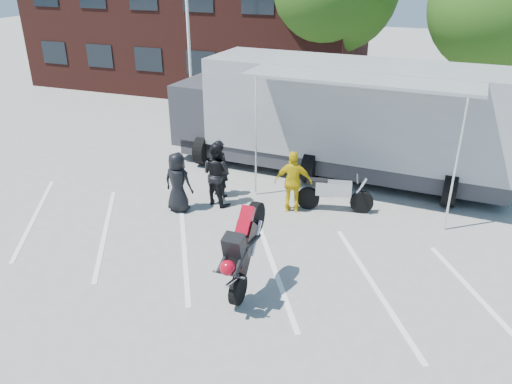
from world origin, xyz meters
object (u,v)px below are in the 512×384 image
Objects in this scene: parked_motorcycle at (334,210)px; stunt_bike_rider at (251,285)px; tree_mid at (497,6)px; spectator_leather_c at (217,174)px; spectator_hivis at (293,182)px; spectator_leather_a at (178,182)px; transporter_truck at (335,172)px; spectator_leather_b at (220,168)px; flagpole at (193,5)px.

stunt_bike_rider reaches higher than parked_motorcycle.
parked_motorcycle is (-4.06, -10.63, -4.94)m from tree_mid.
spectator_leather_c is 1.05× the size of spectator_hivis.
spectator_leather_a is 3.30m from spectator_hivis.
spectator_hivis is at bearing -157.71° from spectator_leather_a.
transporter_truck reaches higher than parked_motorcycle.
spectator_leather_c is (-2.82, -3.62, 0.96)m from transporter_truck.
spectator_hivis reaches higher than spectator_leather_b.
flagpole reaches higher than spectator_leather_b.
flagpole is 8.80m from spectator_leather_a.
spectator_leather_a is at bearing -124.31° from tree_mid.
transporter_truck is at bearing 87.77° from stunt_bike_rider.
spectator_leather_c reaches higher than stunt_bike_rider.
stunt_bike_rider is 4.44m from spectator_leather_c.
transporter_truck reaches higher than spectator_hivis.
spectator_hivis is at bearing -170.32° from spectator_leather_b.
parked_motorcycle is at bearing -161.68° from spectator_leather_b.
transporter_truck reaches higher than spectator_leather_a.
spectator_leather_a is 0.97× the size of spectator_hivis.
flagpole reaches higher than spectator_leather_c.
flagpole is 8.47m from spectator_leather_c.
stunt_bike_rider is at bearing -108.49° from tree_mid.
flagpole reaches higher than parked_motorcycle.
tree_mid reaches higher than spectator_leather_c.
flagpole is 4.51× the size of spectator_leather_a.
spectator_leather_a is 0.92× the size of spectator_leather_c.
transporter_truck is at bearing -118.97° from spectator_leather_b.
stunt_bike_rider is 1.16× the size of spectator_leather_c.
tree_mid is at bearing -105.28° from spectator_leather_c.
spectator_leather_c is at bearing 120.35° from spectator_leather_b.
stunt_bike_rider is 1.23× the size of spectator_leather_b.
transporter_truck is 6.67× the size of spectator_leather_a.
tree_mid is 4.20× the size of spectator_hivis.
flagpole is 4.38× the size of spectator_hivis.
spectator_leather_c is at bearing 91.64° from parked_motorcycle.
flagpole is 3.60× the size of stunt_bike_rider.
stunt_bike_rider is (-0.94, -4.32, 0.00)m from parked_motorcycle.
spectator_leather_c is (0.85, 0.81, 0.07)m from spectator_leather_a.
parked_motorcycle is (0.58, -2.87, 0.00)m from transporter_truck.
tree_mid is at bearing -128.92° from spectator_hivis.
spectator_leather_b reaches higher than stunt_bike_rider.
stunt_bike_rider is at bearing 137.20° from spectator_leather_b.
parked_motorcycle is 1.24× the size of spectator_leather_b.
stunt_bike_rider is (6.25, -9.94, -5.05)m from flagpole.
parked_motorcycle is (7.19, -5.63, -5.05)m from flagpole.
spectator_hivis is (-0.56, -3.31, 0.91)m from transporter_truck.
spectator_leather_a is 0.98× the size of spectator_leather_b.
spectator_hivis is at bearing -154.16° from spectator_leather_c.
spectator_leather_b is 0.99× the size of spectator_hivis.
parked_motorcycle is 1.01× the size of stunt_bike_rider.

